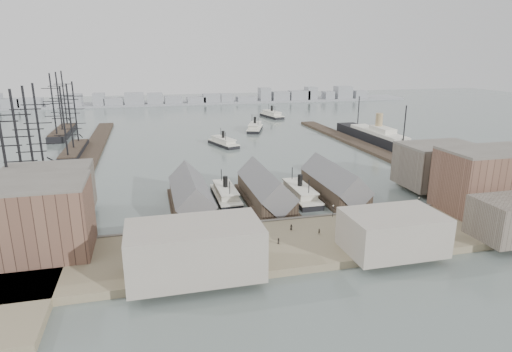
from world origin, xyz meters
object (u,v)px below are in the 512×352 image
object	(u,v)px
ferry_docked_west	(226,194)
horse_cart_center	(261,239)
horse_cart_right	(379,236)
ocean_steamer	(378,137)
horse_cart_left	(180,245)
tram	(464,206)

from	to	relation	value
ferry_docked_west	horse_cart_center	size ratio (longest dim) A/B	5.12
horse_cart_center	horse_cart_right	xyz separation A→B (m)	(31.81, -5.87, -0.02)
ferry_docked_west	ocean_steamer	distance (m)	130.79
horse_cart_right	ocean_steamer	bearing A→B (deg)	-39.10
ocean_steamer	horse_cart_left	xyz separation A→B (m)	(-124.49, -118.74, -0.98)
horse_cart_left	horse_cart_center	distance (m)	21.44
ocean_steamer	horse_cart_right	size ratio (longest dim) A/B	18.35
ferry_docked_west	horse_cart_right	xyz separation A→B (m)	(33.70, -48.16, 0.66)
ferry_docked_west	horse_cart_right	size ratio (longest dim) A/B	5.39
ferry_docked_west	ocean_steamer	xyz separation A→B (m)	(105.00, 77.96, 1.61)
ferry_docked_west	horse_cart_center	bearing A→B (deg)	-87.44
ferry_docked_west	horse_cart_left	size ratio (longest dim) A/B	5.67
ocean_steamer	horse_cart_center	distance (m)	158.40
horse_cart_center	tram	bearing A→B (deg)	-75.13
horse_cart_left	horse_cart_center	size ratio (longest dim) A/B	0.90
ferry_docked_west	horse_cart_center	distance (m)	42.34
ocean_steamer	horse_cart_left	size ratio (longest dim) A/B	19.33
tram	horse_cart_left	xyz separation A→B (m)	(-89.82, -4.39, -1.05)
horse_cart_center	horse_cart_left	bearing A→B (deg)	95.89
tram	horse_cart_left	size ratio (longest dim) A/B	2.28
ocean_steamer	horse_cart_center	size ratio (longest dim) A/B	17.45
ocean_steamer	horse_cart_right	distance (m)	144.88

